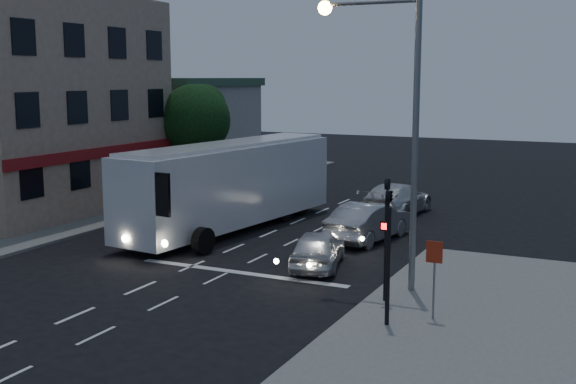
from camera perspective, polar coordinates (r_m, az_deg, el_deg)
The scene contains 14 objects.
ground at distance 24.57m, azimuth -10.17°, elevation -6.88°, with size 120.00×120.00×0.00m, color black.
sidewalk_far at distance 38.78m, azimuth -18.92°, elevation -1.26°, with size 12.00×50.00×0.12m, color slate.
road_markings at distance 26.59m, azimuth -3.72°, elevation -5.52°, with size 8.00×30.55×0.01m.
tour_bus at distance 31.77m, azimuth -4.53°, elevation 0.72°, with size 4.03×12.82×3.86m.
car_suv at distance 25.63m, azimuth 2.36°, elevation -4.50°, with size 1.61×4.00×1.36m, color silver.
car_sedan_a at distance 29.94m, azimuth 6.43°, elevation -2.34°, with size 1.68×4.81×1.59m, color #A0A1A4.
car_sedan_b at distance 35.56m, azimuth 8.54°, elevation -0.57°, with size 2.22×5.47×1.59m, color silver.
traffic_signal_main at distance 21.29m, azimuth 7.78°, elevation -2.59°, with size 0.25×0.35×4.10m.
traffic_signal_side at distance 19.24m, azimuth 7.95°, elevation -3.85°, with size 0.18×0.15×4.10m.
regulatory_sign at distance 20.08m, azimuth 11.48°, elevation -5.82°, with size 0.45×0.12×2.20m.
streetlight at distance 22.31m, azimuth 8.47°, elevation 6.51°, with size 3.32×0.44×9.00m.
main_building at distance 38.92m, azimuth -20.32°, elevation 6.26°, with size 10.12×12.00×11.00m.
low_building_north at distance 47.88m, azimuth -9.45°, elevation 5.01°, with size 9.40×9.40×6.50m.
street_tree at distance 40.73m, azimuth -7.39°, elevation 5.92°, with size 4.00×4.00×6.20m.
Camera 1 is at (13.94, -19.09, 6.70)m, focal length 45.00 mm.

